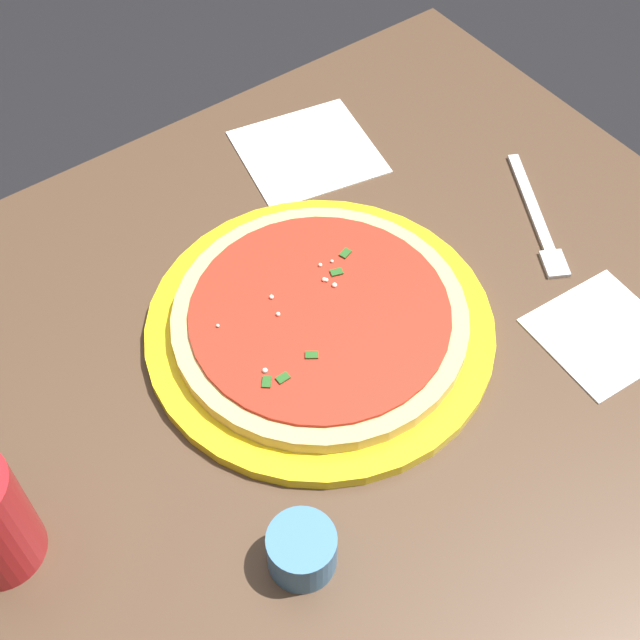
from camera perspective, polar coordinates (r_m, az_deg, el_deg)
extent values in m
plane|color=black|center=(1.55, -0.25, -18.97)|extent=(5.00, 5.00, 0.00)
cube|color=black|center=(1.48, 5.47, 4.21)|extent=(0.06, 0.06, 0.75)
cube|color=#473323|center=(0.86, -0.43, -2.67)|extent=(0.95, 0.75, 0.03)
cylinder|color=yellow|center=(0.86, 0.00, -0.54)|extent=(0.34, 0.34, 0.01)
cylinder|color=#DBB26B|center=(0.85, 0.00, 0.06)|extent=(0.29, 0.29, 0.02)
cylinder|color=red|center=(0.84, 0.00, 0.47)|extent=(0.25, 0.25, 0.00)
sphere|color=#EFEACC|center=(0.86, 0.95, 2.28)|extent=(0.01, 0.01, 0.01)
sphere|color=#EFEACC|center=(0.86, 0.27, 2.65)|extent=(0.00, 0.00, 0.00)
sphere|color=#EFEACC|center=(0.83, -6.66, -0.37)|extent=(0.00, 0.00, 0.00)
sphere|color=#EFEACC|center=(0.88, 0.79, 3.85)|extent=(0.00, 0.00, 0.00)
sphere|color=#EFEACC|center=(0.88, 0.01, 3.60)|extent=(0.00, 0.00, 0.00)
sphere|color=#EFEACC|center=(0.80, -3.60, -3.30)|extent=(0.01, 0.01, 0.01)
sphere|color=#EFEACC|center=(0.85, -3.17, 1.51)|extent=(0.00, 0.00, 0.00)
sphere|color=#EFEACC|center=(0.84, -2.74, 0.39)|extent=(0.00, 0.00, 0.00)
sphere|color=#EFEACC|center=(0.86, 0.42, 2.62)|extent=(0.00, 0.00, 0.00)
cube|color=#23561E|center=(0.81, -0.54, -2.29)|extent=(0.01, 0.01, 0.00)
cube|color=#23561E|center=(0.89, 1.66, 4.36)|extent=(0.01, 0.01, 0.00)
cube|color=#23561E|center=(0.79, -3.49, -4.05)|extent=(0.01, 0.01, 0.00)
cube|color=#23561E|center=(0.79, -2.43, -3.79)|extent=(0.01, 0.01, 0.00)
cube|color=#23561E|center=(0.87, 1.09, 3.13)|extent=(0.01, 0.01, 0.00)
cylinder|color=teal|center=(0.73, -1.19, -14.74)|extent=(0.06, 0.06, 0.04)
cube|color=white|center=(1.04, -0.82, 10.89)|extent=(0.18, 0.17, 0.00)
cube|color=white|center=(0.91, 17.92, -0.83)|extent=(0.13, 0.12, 0.00)
cube|color=silver|center=(1.01, 13.52, 7.51)|extent=(0.08, 0.14, 0.00)
cube|color=silver|center=(0.95, 15.02, 3.54)|extent=(0.04, 0.04, 0.00)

